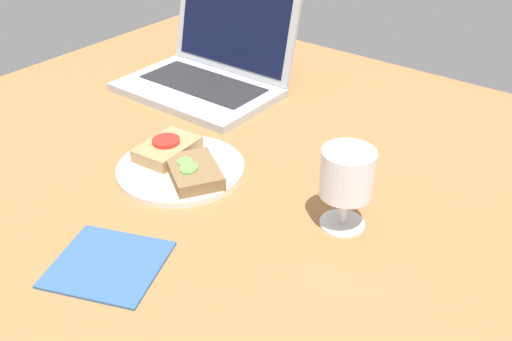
{
  "coord_description": "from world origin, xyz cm",
  "views": [
    {
      "loc": [
        55.81,
        -57.85,
        56.91
      ],
      "look_at": [
        8.84,
        3.28,
        8.0
      ],
      "focal_mm": 40.0,
      "sensor_mm": 36.0,
      "label": 1
    }
  ],
  "objects_px": {
    "plate": "(181,169)",
    "sandwich_with_cucumber": "(193,172)",
    "laptop": "(209,70)",
    "napkin": "(108,264)",
    "sandwich_with_tomato": "(167,148)",
    "wine_glass": "(347,176)"
  },
  "relations": [
    {
      "from": "napkin",
      "to": "sandwich_with_cucumber",
      "type": "bearing_deg",
      "value": 101.42
    },
    {
      "from": "wine_glass",
      "to": "napkin",
      "type": "xyz_separation_m",
      "value": [
        -0.21,
        -0.28,
        -0.09
      ]
    },
    {
      "from": "sandwich_with_tomato",
      "to": "plate",
      "type": "bearing_deg",
      "value": -17.6
    },
    {
      "from": "sandwich_with_cucumber",
      "to": "sandwich_with_tomato",
      "type": "bearing_deg",
      "value": 162.12
    },
    {
      "from": "sandwich_with_tomato",
      "to": "wine_glass",
      "type": "relative_size",
      "value": 0.9
    },
    {
      "from": "sandwich_with_cucumber",
      "to": "wine_glass",
      "type": "bearing_deg",
      "value": 12.12
    },
    {
      "from": "sandwich_with_tomato",
      "to": "wine_glass",
      "type": "bearing_deg",
      "value": 4.33
    },
    {
      "from": "wine_glass",
      "to": "napkin",
      "type": "distance_m",
      "value": 0.36
    },
    {
      "from": "plate",
      "to": "sandwich_with_cucumber",
      "type": "xyz_separation_m",
      "value": [
        0.04,
        -0.01,
        0.02
      ]
    },
    {
      "from": "wine_glass",
      "to": "laptop",
      "type": "relative_size",
      "value": 0.38
    },
    {
      "from": "sandwich_with_tomato",
      "to": "wine_glass",
      "type": "xyz_separation_m",
      "value": [
        0.35,
        0.03,
        0.06
      ]
    },
    {
      "from": "plate",
      "to": "napkin",
      "type": "xyz_separation_m",
      "value": [
        0.09,
        -0.24,
        -0.0
      ]
    },
    {
      "from": "plate",
      "to": "napkin",
      "type": "bearing_deg",
      "value": -69.41
    },
    {
      "from": "sandwich_with_cucumber",
      "to": "wine_glass",
      "type": "xyz_separation_m",
      "value": [
        0.26,
        0.06,
        0.06
      ]
    },
    {
      "from": "laptop",
      "to": "napkin",
      "type": "bearing_deg",
      "value": -61.9
    },
    {
      "from": "sandwich_with_tomato",
      "to": "napkin",
      "type": "bearing_deg",
      "value": -61.95
    },
    {
      "from": "laptop",
      "to": "napkin",
      "type": "relative_size",
      "value": 2.32
    },
    {
      "from": "wine_glass",
      "to": "napkin",
      "type": "relative_size",
      "value": 0.88
    },
    {
      "from": "laptop",
      "to": "napkin",
      "type": "height_order",
      "value": "laptop"
    },
    {
      "from": "plate",
      "to": "sandwich_with_cucumber",
      "type": "height_order",
      "value": "sandwich_with_cucumber"
    },
    {
      "from": "plate",
      "to": "napkin",
      "type": "height_order",
      "value": "plate"
    },
    {
      "from": "laptop",
      "to": "napkin",
      "type": "xyz_separation_m",
      "value": [
        0.29,
        -0.54,
        -0.04
      ]
    }
  ]
}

